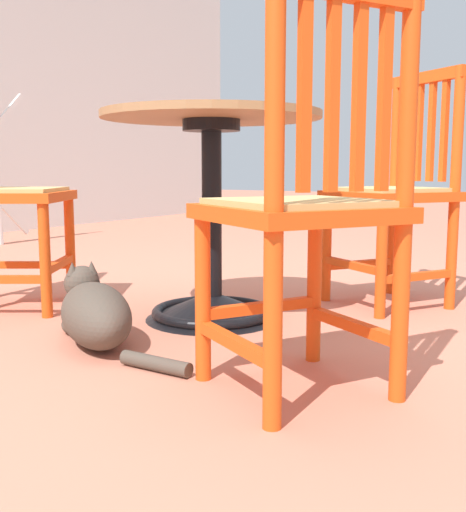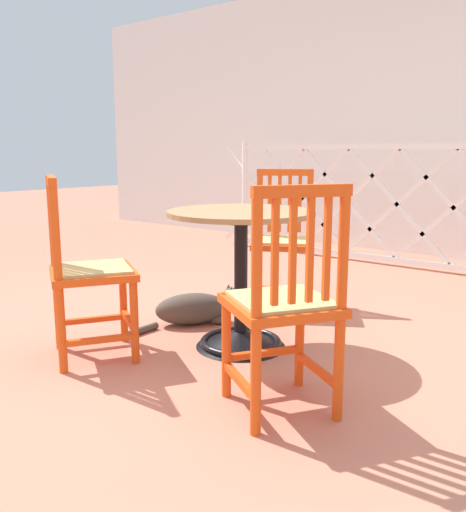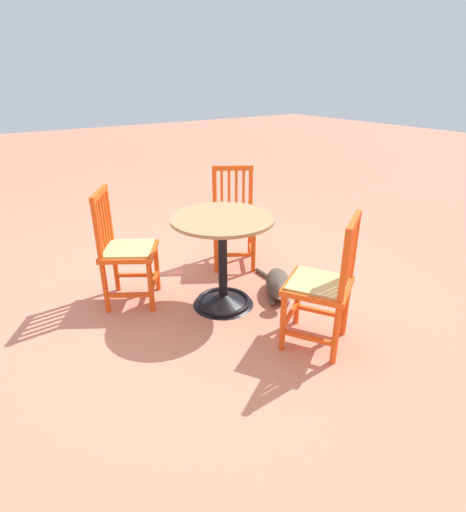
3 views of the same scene
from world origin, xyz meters
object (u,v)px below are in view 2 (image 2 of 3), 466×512
Objects in this scene: cafe_table at (241,295)px; orange_chair_near_fence at (284,307)px; orange_chair_tucked_in at (283,243)px; orange_chair_at_corner at (87,273)px; tabby_cat at (198,308)px.

orange_chair_near_fence is at bearing -39.17° from cafe_table.
orange_chair_tucked_in is (-0.26, 0.78, 0.15)m from cafe_table.
cafe_table is 0.79m from orange_chair_at_corner.
orange_chair_near_fence is at bearing 6.22° from orange_chair_at_corner.
cafe_table is 0.50m from tabby_cat.
cafe_table is 0.83× the size of orange_chair_at_corner.
orange_chair_tucked_in is 0.74m from tabby_cat.
orange_chair_tucked_in reaches higher than cafe_table.
orange_chair_near_fence is (0.84, -1.26, 0.00)m from orange_chair_tucked_in.
orange_chair_tucked_in is at bearing 79.67° from orange_chair_at_corner.
orange_chair_at_corner is at bearing -100.33° from orange_chair_tucked_in.
cafe_table is 0.83× the size of orange_chair_tucked_in.
cafe_table reaches higher than tabby_cat.
orange_chair_at_corner is 1.09m from orange_chair_near_fence.
orange_chair_near_fence is at bearing -56.29° from orange_chair_tucked_in.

